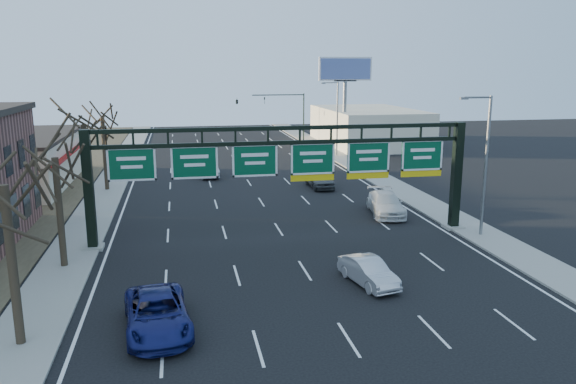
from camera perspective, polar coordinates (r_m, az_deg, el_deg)
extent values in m
plane|color=black|center=(28.71, 2.60, -9.33)|extent=(160.00, 160.00, 0.00)
cube|color=gray|center=(47.52, -18.55, -1.04)|extent=(3.00, 120.00, 0.12)
cube|color=gray|center=(50.84, 11.35, 0.23)|extent=(3.00, 120.00, 0.12)
cube|color=white|center=(47.53, -3.08, -0.46)|extent=(21.60, 120.00, 0.01)
cube|color=black|center=(35.01, -19.58, 0.12)|extent=(0.55, 0.55, 7.20)
cube|color=gray|center=(35.89, -19.17, -5.34)|extent=(1.20, 1.20, 0.20)
cube|color=black|center=(39.04, 16.73, 1.54)|extent=(0.55, 0.55, 7.20)
cube|color=gray|center=(39.82, 16.41, -3.40)|extent=(1.20, 1.20, 0.20)
cube|color=black|center=(34.66, -0.42, 6.51)|extent=(23.40, 0.25, 0.25)
cube|color=black|center=(34.76, -0.41, 5.04)|extent=(23.40, 0.25, 0.25)
cube|color=#05482B|center=(34.44, -15.60, 2.74)|extent=(2.80, 0.10, 2.00)
cube|color=#05482B|center=(34.34, -9.48, 3.00)|extent=(2.80, 0.10, 2.00)
cube|color=#05482B|center=(34.63, -3.39, 3.23)|extent=(2.80, 0.10, 2.00)
cube|color=#05482B|center=(35.29, 2.52, 3.42)|extent=(2.80, 0.10, 2.00)
cube|color=yellow|center=(35.51, 2.50, 1.47)|extent=(2.80, 0.10, 0.40)
cube|color=#05482B|center=(36.32, 8.16, 3.56)|extent=(2.80, 0.10, 2.00)
cube|color=yellow|center=(36.53, 8.11, 1.67)|extent=(2.80, 0.10, 0.40)
cube|color=#05482B|center=(37.68, 13.46, 3.67)|extent=(2.80, 0.10, 2.00)
cube|color=yellow|center=(37.88, 13.36, 1.85)|extent=(2.80, 0.10, 0.40)
cube|color=beige|center=(57.55, -26.20, 2.77)|extent=(10.00, 18.00, 4.40)
cube|color=#332B26|center=(57.25, -26.43, 5.08)|extent=(10.40, 18.40, 0.30)
cube|color=maroon|center=(56.31, -21.27, 3.84)|extent=(1.20, 18.00, 0.40)
cube|color=beige|center=(80.74, 8.11, 6.60)|extent=(12.00, 20.00, 5.00)
cylinder|color=black|center=(23.95, -26.21, -6.65)|extent=(0.36, 0.36, 6.46)
cylinder|color=black|center=(32.42, -22.19, -1.84)|extent=(0.36, 0.36, 6.08)
cylinder|color=black|center=(41.99, -19.72, 2.00)|extent=(0.36, 0.36, 6.84)
cylinder|color=black|center=(51.80, -18.12, 3.78)|extent=(0.36, 0.36, 6.46)
cylinder|color=slate|center=(37.58, 19.45, 2.53)|extent=(0.20, 0.20, 9.00)
cylinder|color=slate|center=(36.67, 18.72, 9.28)|extent=(1.80, 0.12, 0.12)
cube|color=slate|center=(36.24, 17.46, 9.26)|extent=(0.50, 0.22, 0.15)
cylinder|color=slate|center=(68.82, 5.02, 7.44)|extent=(0.20, 0.20, 9.00)
cylinder|color=slate|center=(68.32, 4.35, 11.11)|extent=(1.80, 0.12, 0.12)
cube|color=slate|center=(68.09, 3.61, 11.08)|extent=(0.50, 0.22, 0.15)
cylinder|color=slate|center=(74.28, 5.75, 7.71)|extent=(0.50, 0.50, 9.00)
cube|color=slate|center=(74.04, 5.82, 11.18)|extent=(3.00, 0.30, 0.20)
cube|color=white|center=(74.02, 5.85, 12.34)|extent=(7.00, 0.30, 3.00)
cube|color=#5364A6|center=(73.83, 5.89, 12.34)|extent=(6.60, 0.05, 2.60)
cylinder|color=black|center=(83.20, 1.60, 7.59)|extent=(0.18, 0.18, 7.00)
cylinder|color=black|center=(82.23, -1.00, 9.83)|extent=(7.60, 0.14, 0.14)
imported|color=black|center=(81.94, -2.40, 9.26)|extent=(0.20, 0.20, 1.00)
imported|color=black|center=(81.44, -5.22, 9.20)|extent=(0.54, 0.54, 1.62)
imported|color=navy|center=(24.28, -13.15, -11.94)|extent=(3.10, 5.75, 1.53)
imported|color=#BABAC0|center=(28.73, 8.16, -8.01)|extent=(2.24, 4.26, 1.33)
imported|color=silver|center=(42.27, 9.90, -1.17)|extent=(3.15, 5.85, 1.61)
imported|color=#424547|center=(51.06, 3.23, 1.36)|extent=(2.02, 4.77, 1.61)
imported|color=#BABBC0|center=(56.67, -8.17, 2.36)|extent=(2.17, 4.96, 1.59)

